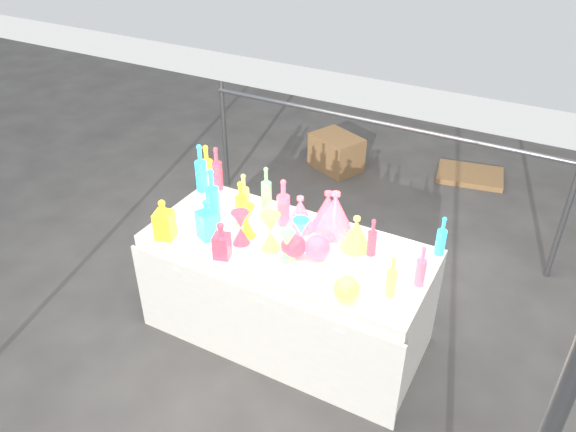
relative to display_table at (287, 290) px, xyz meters
The scene contains 31 objects.
ground 0.37m from the display_table, 90.00° to the left, with size 80.00×80.00×0.00m, color #615F5A.
display_table is the anchor object (origin of this frame).
cardboard_box_closed 2.46m from the display_table, 106.58° to the left, with size 0.50×0.36×0.36m, color #AB7C4D.
cardboard_box_flat 2.90m from the display_table, 78.11° to the left, with size 0.65×0.46×0.06m, color #AB7C4D.
bottle_0 1.07m from the display_table, 157.08° to the left, with size 0.08×0.08×0.33m, color red, non-canonical shape.
bottle_1 1.06m from the display_table, 161.22° to the left, with size 0.09×0.09×0.36m, color green, non-canonical shape.
bottle_2 1.00m from the display_table, 154.82° to the left, with size 0.07×0.07×0.33m, color #D24F16, non-canonical shape.
bottle_3 0.59m from the display_table, 124.88° to the left, with size 0.08×0.08×0.33m, color #2125C0, non-canonical shape.
bottle_4 0.69m from the display_table, 157.69° to the left, with size 0.07×0.07×0.30m, color #127469, non-canonical shape.
bottle_5 0.69m from the display_table, 137.54° to the left, with size 0.07×0.07×0.32m, color #AD229E, non-canonical shape.
bottle_6 0.65m from the display_table, behind, with size 0.08×0.08×0.31m, color red, non-canonical shape.
bottle_7 0.79m from the display_table, behind, with size 0.09×0.09×0.38m, color green, non-canonical shape.
decanter_0 0.93m from the display_table, 156.89° to the right, with size 0.11×0.11×0.27m, color red, non-canonical shape.
decanter_1 0.65m from the display_table, 132.73° to the right, with size 0.09×0.09×0.24m, color #D24F16, non-canonical shape.
decanter_2 0.72m from the display_table, 160.01° to the right, with size 0.11×0.11×0.28m, color green, non-canonical shape.
hourglass_0 0.57m from the display_table, 153.67° to the right, with size 0.11×0.11×0.22m, color #D24F16, non-canonical shape.
hourglass_2 0.51m from the display_table, 125.27° to the right, with size 0.12×0.12×0.24m, color #127469, non-canonical shape.
hourglass_3 0.50m from the display_table, 62.34° to the right, with size 0.10×0.10×0.20m, color #AD229E, non-canonical shape.
hourglass_4 0.56m from the display_table, behind, with size 0.11×0.11×0.22m, color red, non-canonical shape.
hourglass_5 0.49m from the display_table, ahead, with size 0.11×0.11×0.21m, color green, non-canonical shape.
globe_1 0.74m from the display_table, 29.34° to the right, with size 0.15×0.15×0.12m, color #127469, non-canonical shape.
globe_2 0.46m from the display_table, 44.39° to the right, with size 0.16×0.16×0.13m, color #D24F16, non-canonical shape.
globe_3 0.50m from the display_table, ahead, with size 0.16×0.16×0.13m, color #2125C0, non-canonical shape.
lampshade_0 0.53m from the display_table, 93.00° to the left, with size 0.20×0.20×0.24m, color gold, non-canonical shape.
lampshade_1 0.62m from the display_table, 51.22° to the left, with size 0.25×0.25×0.29m, color gold, non-canonical shape.
lampshade_2 0.60m from the display_table, 64.65° to the left, with size 0.22×0.22×0.26m, color #2125C0, non-canonical shape.
lampshade_3 0.64m from the display_table, 22.50° to the left, with size 0.19×0.19×0.23m, color #127469, non-canonical shape.
bottle_8 1.06m from the display_table, 22.11° to the left, with size 0.06×0.06×0.26m, color green, non-canonical shape.
bottle_9 0.72m from the display_table, 16.44° to the left, with size 0.06×0.06×0.25m, color #D24F16, non-canonical shape.
bottle_10 0.98m from the display_table, ahead, with size 0.06×0.06×0.26m, color #2125C0, non-canonical shape.
bottle_11 0.90m from the display_table, 11.83° to the right, with size 0.06×0.06×0.26m, color #127469, non-canonical shape.
Camera 1 is at (1.36, -2.50, 2.80)m, focal length 35.00 mm.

